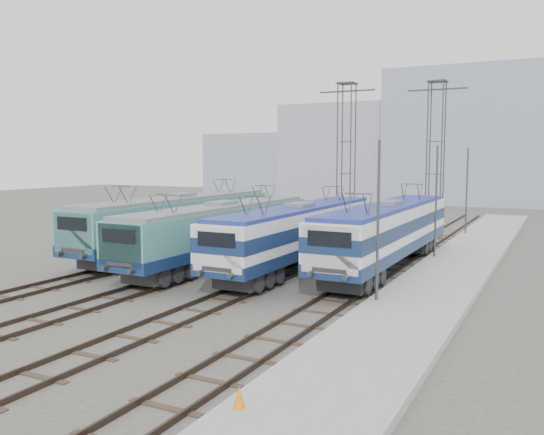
% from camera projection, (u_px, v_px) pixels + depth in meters
% --- Properties ---
extents(ground, '(160.00, 160.00, 0.00)m').
position_uv_depth(ground, '(181.00, 295.00, 26.40)').
color(ground, '#514C47').
extents(platform, '(4.00, 70.00, 0.30)m').
position_uv_depth(platform, '(442.00, 280.00, 28.86)').
color(platform, '#9E9E99').
rests_on(platform, ground).
extents(locomotive_far_left, '(2.91, 18.39, 3.46)m').
position_uv_depth(locomotive_far_left, '(178.00, 219.00, 37.19)').
color(locomotive_far_left, navy).
rests_on(locomotive_far_left, ground).
extents(locomotive_center_left, '(2.75, 17.38, 3.27)m').
position_uv_depth(locomotive_center_left, '(220.00, 229.00, 33.33)').
color(locomotive_center_left, navy).
rests_on(locomotive_center_left, ground).
extents(locomotive_center_right, '(2.75, 17.39, 3.27)m').
position_uv_depth(locomotive_center_right, '(298.00, 230.00, 32.25)').
color(locomotive_center_right, navy).
rests_on(locomotive_center_right, ground).
extents(locomotive_far_right, '(2.85, 18.02, 3.39)m').
position_uv_depth(locomotive_far_right, '(387.00, 229.00, 32.02)').
color(locomotive_far_right, navy).
rests_on(locomotive_far_right, ground).
extents(catenary_tower_west, '(4.50, 1.20, 12.00)m').
position_uv_depth(catenary_tower_west, '(346.00, 153.00, 45.19)').
color(catenary_tower_west, '#3F4247').
rests_on(catenary_tower_west, ground).
extents(catenary_tower_east, '(4.50, 1.20, 12.00)m').
position_uv_depth(catenary_tower_east, '(435.00, 153.00, 44.03)').
color(catenary_tower_east, '#3F4247').
rests_on(catenary_tower_east, ground).
extents(mast_front, '(0.12, 0.12, 7.00)m').
position_uv_depth(mast_front, '(378.00, 225.00, 23.92)').
color(mast_front, '#3F4247').
rests_on(mast_front, ground).
extents(mast_mid, '(0.12, 0.12, 7.00)m').
position_uv_depth(mast_mid, '(436.00, 204.00, 34.55)').
color(mast_mid, '#3F4247').
rests_on(mast_mid, ground).
extents(mast_rear, '(0.12, 0.12, 7.00)m').
position_uv_depth(mast_rear, '(467.00, 193.00, 45.18)').
color(mast_rear, '#3F4247').
rests_on(mast_rear, ground).
extents(safety_cone, '(0.30, 0.30, 0.55)m').
position_uv_depth(safety_cone, '(239.00, 397.00, 13.79)').
color(safety_cone, orange).
rests_on(safety_cone, platform).
extents(building_west, '(18.00, 12.00, 14.00)m').
position_uv_depth(building_west, '(348.00, 152.00, 86.92)').
color(building_west, '#999FAC').
rests_on(building_west, ground).
extents(building_center, '(22.00, 14.00, 18.00)m').
position_uv_depth(building_center, '(474.00, 137.00, 78.57)').
color(building_center, '#8D99AE').
rests_on(building_center, ground).
extents(building_far_west, '(14.00, 10.00, 10.00)m').
position_uv_depth(building_far_west, '(256.00, 165.00, 94.36)').
color(building_far_west, '#8D99AE').
rests_on(building_far_west, ground).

